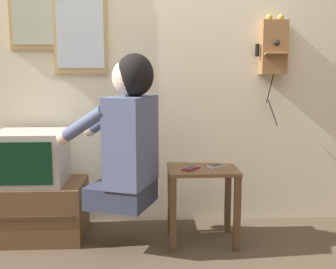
{
  "coord_description": "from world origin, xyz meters",
  "views": [
    {
      "loc": [
        0.06,
        -2.08,
        1.14
      ],
      "look_at": [
        0.18,
        0.56,
        0.74
      ],
      "focal_mm": 45.0,
      "sensor_mm": 36.0,
      "label": 1
    }
  ],
  "objects": [
    {
      "name": "wall_mirror",
      "position": [
        -0.42,
        1.01,
        1.51
      ],
      "size": [
        0.38,
        0.03,
        0.79
      ],
      "color": "tan"
    },
    {
      "name": "side_table",
      "position": [
        0.41,
        0.61,
        0.38
      ],
      "size": [
        0.46,
        0.37,
        0.51
      ],
      "color": "brown",
      "rests_on": "ground_plane"
    },
    {
      "name": "wall_phone_antique",
      "position": [
        0.96,
        0.97,
        1.31
      ],
      "size": [
        0.22,
        0.19,
        0.8
      ],
      "color": "olive"
    },
    {
      "name": "framed_picture",
      "position": [
        -0.73,
        1.01,
        1.53
      ],
      "size": [
        0.38,
        0.03,
        0.48
      ],
      "color": "tan"
    },
    {
      "name": "television",
      "position": [
        -0.74,
        0.74,
        0.56
      ],
      "size": [
        0.46,
        0.41,
        0.35
      ],
      "color": "#ADA89E",
      "rests_on": "tv_stand"
    },
    {
      "name": "cell_phone_spare",
      "position": [
        0.5,
        0.63,
        0.52
      ],
      "size": [
        0.14,
        0.12,
        0.01
      ],
      "rotation": [
        0.0,
        0.0,
        -1.01
      ],
      "color": "silver",
      "rests_on": "side_table"
    },
    {
      "name": "wall_back",
      "position": [
        0.0,
        1.05,
        1.27
      ],
      "size": [
        6.8,
        0.05,
        2.55
      ],
      "color": "beige",
      "rests_on": "ground_plane"
    },
    {
      "name": "person",
      "position": [
        -0.07,
        0.5,
        0.75
      ],
      "size": [
        0.63,
        0.55,
        0.95
      ],
      "rotation": [
        0.0,
        0.0,
        1.22
      ],
      "color": "#2D3347",
      "rests_on": "ground_plane"
    },
    {
      "name": "tv_stand",
      "position": [
        -0.73,
        0.74,
        0.19
      ],
      "size": [
        0.69,
        0.46,
        0.39
      ],
      "color": "brown",
      "rests_on": "ground_plane"
    },
    {
      "name": "cell_phone_held",
      "position": [
        0.33,
        0.56,
        0.52
      ],
      "size": [
        0.13,
        0.13,
        0.01
      ],
      "rotation": [
        0.0,
        0.0,
        -0.69
      ],
      "color": "maroon",
      "rests_on": "side_table"
    }
  ]
}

